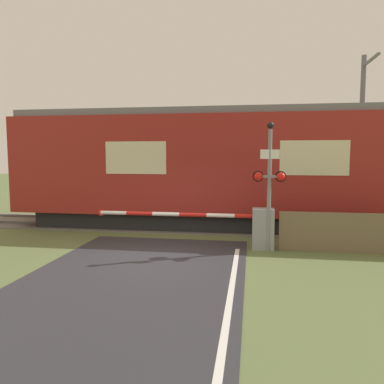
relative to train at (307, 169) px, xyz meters
The scene contains 7 objects.
ground_plane 6.57m from the train, 135.61° to the right, with size 80.00×80.00×0.00m, color #5B6B3D.
track_bed 4.92m from the train, behind, with size 36.00×3.20×0.13m.
train is the anchor object (origin of this frame).
crossing_barrier 4.04m from the train, 121.91° to the right, with size 5.19×0.44×1.17m.
signal_post 3.68m from the train, 113.26° to the right, with size 0.90×0.26×3.54m.
catenary_pole 3.72m from the train, 45.59° to the left, with size 0.20×1.90×6.63m.
roadside_fence 3.68m from the train, 74.34° to the right, with size 4.09×0.06×1.10m.
Camera 1 is at (2.49, -9.38, 2.64)m, focal length 35.00 mm.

